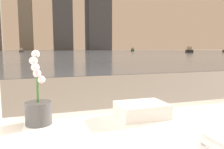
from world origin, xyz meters
TOP-DOWN VIEW (x-y plane):
  - faucet_near at (-0.14, 0.22)m, footprint 0.04×0.19m
  - potted_orchid at (-0.72, 0.81)m, footprint 0.13×0.13m
  - towel_stack at (-0.16, 0.76)m, footprint 0.28×0.21m
  - harbor_water at (0.00, 62.00)m, footprint 180.00×110.00m
  - harbor_boat_0 at (29.86, 71.26)m, footprint 2.14×3.44m
  - harbor_boat_3 at (31.36, 41.91)m, footprint 2.94×3.88m
  - harbor_boat_4 at (-5.72, 60.30)m, footprint 1.37×3.04m
  - skyline_tower_3 at (10.09, 118.00)m, footprint 9.08×13.72m

SIDE VIEW (x-z plane):
  - harbor_water at x=0.00m, z-range 0.00..0.01m
  - harbor_boat_4 at x=-5.72m, z-range -0.15..0.95m
  - harbor_boat_0 at x=29.86m, z-range -0.17..1.05m
  - harbor_boat_3 at x=31.36m, z-range -0.20..1.20m
  - towel_stack at x=-0.16m, z-range 0.56..0.64m
  - faucet_near at x=-0.14m, z-range 0.58..0.66m
  - potted_orchid at x=-0.72m, z-range 0.47..0.85m
  - skyline_tower_3 at x=10.09m, z-range 0.00..37.43m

